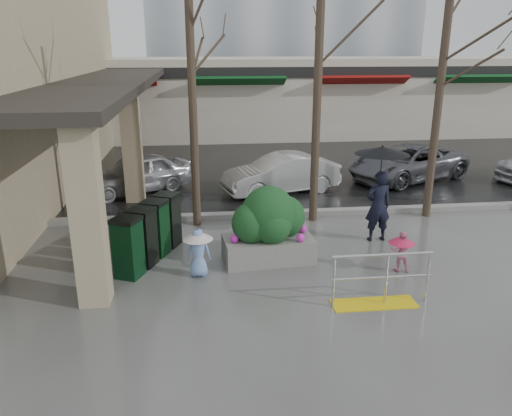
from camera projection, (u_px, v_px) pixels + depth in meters
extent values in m
plane|color=#51514F|center=(294.00, 279.00, 10.37)|extent=(120.00, 120.00, 0.00)
cube|color=black|center=(229.00, 123.00, 31.15)|extent=(120.00, 36.00, 0.01)
cube|color=gray|center=(268.00, 214.00, 14.13)|extent=(120.00, 0.30, 0.15)
cube|color=#2D2823|center=(107.00, 78.00, 16.29)|extent=(2.80, 18.00, 0.25)
cube|color=tan|center=(88.00, 214.00, 8.94)|extent=(0.55, 0.55, 3.50)
cube|color=tan|center=(132.00, 145.00, 15.08)|extent=(0.55, 0.55, 3.50)
cube|color=beige|center=(270.00, 96.00, 26.97)|extent=(34.00, 6.00, 4.00)
cube|color=maroon|center=(108.00, 86.00, 23.11)|extent=(4.50, 1.68, 0.87)
cube|color=#0F4C1E|center=(237.00, 85.00, 23.75)|extent=(4.50, 1.68, 0.87)
cube|color=maroon|center=(359.00, 83.00, 24.39)|extent=(4.50, 1.68, 0.87)
cube|color=#0F4C1E|center=(475.00, 83.00, 25.03)|extent=(4.50, 1.68, 0.87)
cube|color=black|center=(279.00, 72.00, 23.79)|extent=(34.00, 0.35, 0.50)
cube|color=yellow|center=(374.00, 304.00, 9.38)|extent=(1.60, 0.50, 0.02)
cylinder|color=silver|center=(334.00, 282.00, 9.14)|extent=(0.05, 0.05, 1.00)
cylinder|color=silver|center=(386.00, 279.00, 9.25)|extent=(0.05, 0.05, 1.00)
cylinder|color=silver|center=(427.00, 277.00, 9.33)|extent=(0.05, 0.05, 1.00)
cylinder|color=silver|center=(383.00, 255.00, 9.08)|extent=(1.90, 0.06, 0.06)
cylinder|color=silver|center=(381.00, 277.00, 9.22)|extent=(1.90, 0.04, 0.04)
cylinder|color=#382B21|center=(192.00, 97.00, 12.50)|extent=(0.22, 0.22, 6.80)
cylinder|color=#382B21|center=(317.00, 92.00, 12.81)|extent=(0.22, 0.22, 7.00)
cylinder|color=#382B21|center=(439.00, 100.00, 13.24)|extent=(0.22, 0.22, 6.50)
imported|color=black|center=(378.00, 206.00, 12.20)|extent=(0.67, 0.46, 1.77)
cylinder|color=black|center=(381.00, 170.00, 11.92)|extent=(0.02, 0.02, 1.12)
cone|color=black|center=(382.00, 150.00, 11.77)|extent=(1.30, 1.30, 0.18)
sphere|color=black|center=(383.00, 146.00, 11.74)|extent=(0.05, 0.05, 0.05)
imported|color=pink|center=(401.00, 251.00, 10.64)|extent=(0.51, 0.44, 0.90)
cylinder|color=black|center=(401.00, 244.00, 10.59)|extent=(0.02, 0.02, 0.39)
cone|color=#CF2050|center=(402.00, 239.00, 10.56)|extent=(0.56, 0.56, 0.18)
sphere|color=black|center=(402.00, 234.00, 10.52)|extent=(0.05, 0.05, 0.05)
imported|color=#7B9DDB|center=(198.00, 253.00, 10.38)|extent=(0.52, 0.35, 1.04)
cylinder|color=black|center=(198.00, 242.00, 10.31)|extent=(0.02, 0.02, 0.49)
cone|color=silver|center=(198.00, 235.00, 10.26)|extent=(0.63, 0.63, 0.18)
sphere|color=black|center=(197.00, 230.00, 10.22)|extent=(0.05, 0.05, 0.05)
cube|color=gray|center=(268.00, 249.00, 11.21)|extent=(2.07, 1.18, 0.55)
ellipsoid|color=#123B1A|center=(268.00, 214.00, 10.96)|extent=(1.21, 1.09, 1.27)
sphere|color=#123B1A|center=(252.00, 223.00, 10.86)|extent=(0.87, 0.87, 0.87)
sphere|color=#123B1A|center=(284.00, 217.00, 11.20)|extent=(0.92, 0.92, 0.92)
cube|color=#0B3419|center=(128.00, 250.00, 10.34)|extent=(0.65, 0.65, 1.20)
cube|color=black|center=(126.00, 220.00, 10.13)|extent=(0.69, 0.69, 0.09)
cube|color=black|center=(143.00, 239.00, 10.88)|extent=(0.65, 0.65, 1.20)
cube|color=black|center=(141.00, 211.00, 10.68)|extent=(0.69, 0.69, 0.09)
cube|color=#0D3918|center=(156.00, 230.00, 11.43)|extent=(0.65, 0.65, 1.20)
cube|color=black|center=(154.00, 203.00, 11.23)|extent=(0.69, 0.69, 0.09)
cube|color=black|center=(168.00, 222.00, 11.98)|extent=(0.65, 0.65, 1.20)
cube|color=black|center=(166.00, 195.00, 11.77)|extent=(0.69, 0.69, 0.09)
imported|color=silver|center=(135.00, 174.00, 16.32)|extent=(3.96, 3.10, 1.26)
imported|color=silver|center=(281.00, 174.00, 16.32)|extent=(4.04, 2.34, 1.26)
imported|color=#5B5D63|center=(408.00, 163.00, 17.84)|extent=(4.99, 3.76, 1.26)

